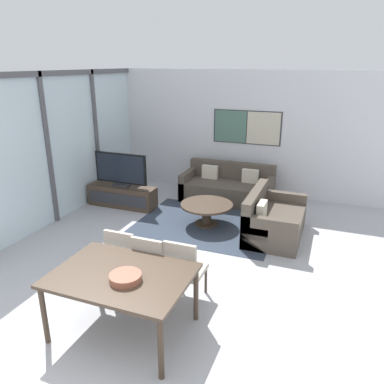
{
  "coord_description": "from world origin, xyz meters",
  "views": [
    {
      "loc": [
        2.13,
        -2.32,
        2.94
      ],
      "look_at": [
        0.07,
        3.01,
        0.95
      ],
      "focal_mm": 35.0,
      "sensor_mm": 36.0,
      "label": 1
    }
  ],
  "objects": [
    {
      "name": "tv_console",
      "position": [
        -1.98,
        4.17,
        0.23
      ],
      "size": [
        1.49,
        0.44,
        0.45
      ],
      "color": "#423326",
      "rests_on": "ground_plane"
    },
    {
      "name": "ground_plane",
      "position": [
        0.0,
        0.0,
        0.0
      ],
      "size": [
        24.0,
        24.0,
        0.0
      ],
      "primitive_type": "plane",
      "color": "#B2B2B7"
    },
    {
      "name": "sofa_side",
      "position": [
        1.23,
        3.88,
        0.27
      ],
      "size": [
        0.91,
        1.5,
        0.81
      ],
      "rotation": [
        0.0,
        0.0,
        1.57
      ],
      "color": "#51473D",
      "rests_on": "ground_plane"
    },
    {
      "name": "wall_back",
      "position": [
        0.01,
        6.02,
        1.41
      ],
      "size": [
        6.6,
        0.09,
        2.8
      ],
      "color": "silver",
      "rests_on": "ground_plane"
    },
    {
      "name": "area_rug",
      "position": [
        0.02,
        3.91,
        0.0
      ],
      "size": [
        2.59,
        2.05,
        0.01
      ],
      "color": "#333D4C",
      "rests_on": "ground_plane"
    },
    {
      "name": "fruit_bowl",
      "position": [
        0.23,
        0.63,
        0.79
      ],
      "size": [
        0.35,
        0.35,
        0.08
      ],
      "color": "#995642",
      "rests_on": "dining_table"
    },
    {
      "name": "dining_chair_centre",
      "position": [
        0.12,
        1.46,
        0.49
      ],
      "size": [
        0.46,
        0.46,
        0.89
      ],
      "color": "#B2A899",
      "rests_on": "ground_plane"
    },
    {
      "name": "dining_chair_left",
      "position": [
        -0.31,
        1.51,
        0.49
      ],
      "size": [
        0.46,
        0.46,
        0.89
      ],
      "color": "#B2A899",
      "rests_on": "ground_plane"
    },
    {
      "name": "television",
      "position": [
        -1.98,
        4.17,
        0.81
      ],
      "size": [
        1.19,
        0.2,
        0.71
      ],
      "color": "#2D2D33",
      "rests_on": "tv_console"
    },
    {
      "name": "window_wall_left",
      "position": [
        -2.8,
        3.01,
        1.53
      ],
      "size": [
        0.07,
        6.02,
        2.8
      ],
      "color": "silver",
      "rests_on": "ground_plane"
    },
    {
      "name": "coffee_table",
      "position": [
        0.02,
        3.91,
        0.31
      ],
      "size": [
        0.99,
        0.99,
        0.42
      ],
      "color": "#423326",
      "rests_on": "ground_plane"
    },
    {
      "name": "dining_chair_right",
      "position": [
        0.54,
        1.5,
        0.49
      ],
      "size": [
        0.46,
        0.46,
        0.89
      ],
      "color": "#B2A899",
      "rests_on": "ground_plane"
    },
    {
      "name": "sofa_main",
      "position": [
        0.02,
        5.37,
        0.27
      ],
      "size": [
        1.98,
        0.91,
        0.81
      ],
      "color": "#51473D",
      "rests_on": "ground_plane"
    },
    {
      "name": "dining_table",
      "position": [
        0.12,
        0.73,
        0.68
      ],
      "size": [
        1.51,
        1.08,
        0.75
      ],
      "color": "#423326",
      "rests_on": "ground_plane"
    }
  ]
}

